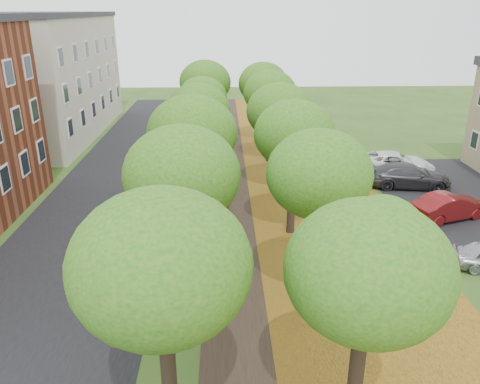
{
  "coord_description": "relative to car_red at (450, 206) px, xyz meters",
  "views": [
    {
      "loc": [
        -0.73,
        -9.39,
        10.59
      ],
      "look_at": [
        0.01,
        11.29,
        2.5
      ],
      "focal_mm": 35.0,
      "sensor_mm": 36.0,
      "label": 1
    }
  ],
  "objects": [
    {
      "name": "street_asphalt",
      "position": [
        -18.89,
        1.68,
        -0.71
      ],
      "size": [
        8.0,
        70.0,
        0.01
      ],
      "primitive_type": "cube",
      "color": "black",
      "rests_on": "ground"
    },
    {
      "name": "car_red",
      "position": [
        0.0,
        0.0,
        0.0
      ],
      "size": [
        4.57,
        2.83,
        1.42
      ],
      "primitive_type": "imported",
      "rotation": [
        0.0,
        0.0,
        1.9
      ],
      "color": "maroon",
      "rests_on": "ground"
    },
    {
      "name": "leaf_verge",
      "position": [
        -6.39,
        1.68,
        -0.71
      ],
      "size": [
        7.5,
        70.0,
        0.01
      ],
      "primitive_type": "cube",
      "color": "olive",
      "rests_on": "ground"
    },
    {
      "name": "footpath",
      "position": [
        -11.39,
        1.68,
        -0.71
      ],
      "size": [
        3.2,
        70.0,
        0.01
      ],
      "primitive_type": "cube",
      "color": "black",
      "rests_on": "ground"
    },
    {
      "name": "tree_row_east",
      "position": [
        -8.79,
        1.68,
        4.25
      ],
      "size": [
        3.88,
        33.88,
        6.64
      ],
      "color": "black",
      "rests_on": "ground"
    },
    {
      "name": "car_grey",
      "position": [
        -0.39,
        4.9,
        0.04
      ],
      "size": [
        5.39,
        2.75,
        1.5
      ],
      "primitive_type": "imported",
      "rotation": [
        0.0,
        0.0,
        1.44
      ],
      "color": "#343339",
      "rests_on": "ground"
    },
    {
      "name": "building_cream",
      "position": [
        -28.39,
        19.68,
        4.5
      ],
      "size": [
        10.3,
        20.3,
        10.4
      ],
      "color": "beige",
      "rests_on": "ground"
    },
    {
      "name": "tree_row_west",
      "position": [
        -13.59,
        1.68,
        4.25
      ],
      "size": [
        3.88,
        33.88,
        6.64
      ],
      "color": "black",
      "rests_on": "ground"
    },
    {
      "name": "parking_lot",
      "position": [
        2.11,
        2.68,
        -0.71
      ],
      "size": [
        9.0,
        16.0,
        0.01
      ],
      "primitive_type": "cube",
      "color": "black",
      "rests_on": "ground"
    },
    {
      "name": "car_white",
      "position": [
        -0.39,
        7.54,
        0.04
      ],
      "size": [
        5.68,
        3.25,
        1.49
      ],
      "primitive_type": "imported",
      "rotation": [
        0.0,
        0.0,
        1.42
      ],
      "color": "white",
      "rests_on": "ground"
    }
  ]
}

